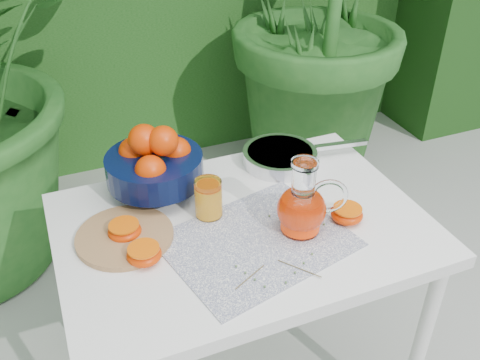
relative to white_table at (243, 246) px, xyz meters
name	(u,v)px	position (x,y,z in m)	size (l,w,h in m)	color
white_table	(243,246)	(0.00, 0.00, 0.00)	(1.00, 0.70, 0.75)	white
placemat	(257,241)	(0.00, -0.09, 0.08)	(0.46, 0.36, 0.00)	#0D1448
cutting_board	(125,236)	(-0.31, 0.06, 0.09)	(0.26, 0.26, 0.02)	#A07548
fruit_bowl	(154,162)	(-0.18, 0.24, 0.18)	(0.37, 0.37, 0.22)	black
juice_pitcher	(303,207)	(0.13, -0.09, 0.16)	(0.20, 0.17, 0.22)	white
juice_tumbler	(209,199)	(-0.07, 0.07, 0.14)	(0.09, 0.09, 0.11)	white
saute_pan	(281,156)	(0.23, 0.24, 0.11)	(0.43, 0.27, 0.04)	silver
orange_halves	(208,232)	(-0.11, -0.03, 0.10)	(0.67, 0.25, 0.04)	red
thyme_sprigs	(284,252)	(0.05, -0.16, 0.09)	(0.32, 0.28, 0.01)	brown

